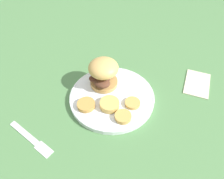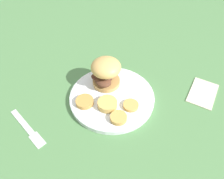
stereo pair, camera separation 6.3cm
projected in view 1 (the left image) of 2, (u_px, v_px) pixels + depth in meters
The scene contains 9 objects.
ground_plane at pixel (112, 99), 0.66m from camera, with size 4.00×4.00×0.00m, color #4C7A47.
dinner_plate at pixel (112, 97), 0.65m from camera, with size 0.25×0.25×0.02m.
sandwich at pixel (103, 73), 0.64m from camera, with size 0.10×0.09×0.09m.
potato_round_0 at pixel (86, 105), 0.61m from camera, with size 0.05×0.05×0.01m, color #BC8942.
potato_round_1 at pixel (110, 104), 0.61m from camera, with size 0.06×0.06×0.02m, color tan.
potato_round_2 at pixel (133, 103), 0.62m from camera, with size 0.04×0.04×0.01m, color tan.
potato_round_3 at pixel (123, 117), 0.58m from camera, with size 0.05×0.05×0.01m, color tan.
fork at pixel (31, 138), 0.56m from camera, with size 0.11×0.13×0.00m.
napkin at pixel (197, 83), 0.70m from camera, with size 0.12×0.07×0.01m, color beige.
Camera 1 is at (-0.43, 0.01, 0.50)m, focal length 35.00 mm.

